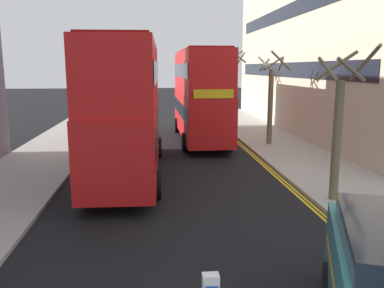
% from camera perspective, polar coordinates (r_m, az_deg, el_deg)
% --- Properties ---
extents(sidewalk_right, '(4.00, 80.00, 0.14)m').
position_cam_1_polar(sidewalk_right, '(21.26, 14.98, -1.79)').
color(sidewalk_right, '#ADA89E').
rests_on(sidewalk_right, ground).
extents(sidewalk_left, '(4.00, 80.00, 0.14)m').
position_cam_1_polar(sidewalk_left, '(20.70, -21.10, -2.48)').
color(sidewalk_left, '#ADA89E').
rests_on(sidewalk_left, ground).
extents(kerb_line_outer, '(0.10, 56.00, 0.01)m').
position_cam_1_polar(kerb_line_outer, '(18.77, 11.06, -3.47)').
color(kerb_line_outer, yellow).
rests_on(kerb_line_outer, ground).
extents(kerb_line_inner, '(0.10, 56.00, 0.01)m').
position_cam_1_polar(kerb_line_inner, '(18.72, 10.59, -3.49)').
color(kerb_line_inner, yellow).
rests_on(kerb_line_inner, ground).
extents(double_decker_bus_away, '(2.98, 10.86, 5.64)m').
position_cam_1_polar(double_decker_bus_away, '(17.15, -9.19, 5.53)').
color(double_decker_bus_away, red).
rests_on(double_decker_bus_away, ground).
extents(double_decker_bus_oncoming, '(2.86, 10.83, 5.64)m').
position_cam_1_polar(double_decker_bus_oncoming, '(25.29, 1.15, 7.31)').
color(double_decker_bus_oncoming, red).
rests_on(double_decker_bus_oncoming, ground).
extents(street_tree_near, '(1.85, 1.84, 5.37)m').
position_cam_1_polar(street_tree_near, '(23.91, 11.14, 6.36)').
color(street_tree_near, '#6B6047').
rests_on(street_tree_near, sidewalk_right).
extents(street_tree_mid, '(1.58, 1.62, 5.16)m').
position_cam_1_polar(street_tree_mid, '(14.19, 20.10, 2.31)').
color(street_tree_mid, '#6B6047').
rests_on(street_tree_mid, sidewalk_right).
extents(street_tree_far, '(1.57, 1.60, 5.74)m').
position_cam_1_polar(street_tree_far, '(30.60, 6.02, 7.58)').
color(street_tree_far, '#6B6047').
rests_on(street_tree_far, sidewalk_right).
extents(townhouse_terrace_right, '(10.08, 28.00, 11.62)m').
position_cam_1_polar(townhouse_terrace_right, '(31.85, 21.87, 12.28)').
color(townhouse_terrace_right, beige).
rests_on(townhouse_terrace_right, ground).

